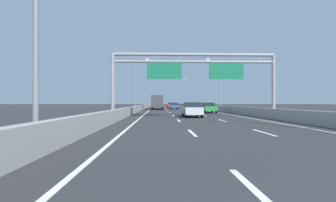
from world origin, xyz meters
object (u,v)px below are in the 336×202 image
red_car (171,105)px  box_truck (157,102)px  green_car (209,108)px  streetlamp_right_mid (219,81)px  streetlamp_left_far (146,90)px  yellow_car (157,105)px  white_car (174,104)px  streetlamp_right_far (192,90)px  silver_car (192,110)px  sign_gantry (194,69)px  streetlamp_left_mid (136,81)px  blue_car (174,106)px

red_car → box_truck: box_truck is taller
green_car → streetlamp_right_mid: bearing=69.9°
streetlamp_right_mid → streetlamp_left_far: 42.69m
yellow_car → white_car: yellow_car is taller
green_car → yellow_car: size_ratio=1.00×
streetlamp_right_far → silver_car: size_ratio=2.17×
streetlamp_right_mid → streetlamp_right_far: (0.00, 40.00, 0.00)m
sign_gantry → streetlamp_right_mid: size_ratio=1.70×
white_car → streetlamp_left_mid: bearing=-97.7°
red_car → blue_car: red_car is taller
streetlamp_left_far → box_truck: size_ratio=1.20×
silver_car → white_car: 105.51m
streetlamp_left_far → green_car: bearing=-77.4°
streetlamp_right_far → box_truck: 34.56m
sign_gantry → yellow_car: 43.41m
sign_gantry → streetlamp_right_mid: streetlamp_right_mid is taller
white_car → green_car: bearing=-90.1°
streetlamp_left_mid → green_car: (11.21, -10.16, -4.65)m
silver_car → sign_gantry: bearing=-85.8°
sign_gantry → blue_car: 35.34m
streetlamp_right_far → white_car: (-3.62, 43.76, -4.65)m
streetlamp_right_far → silver_car: (-7.52, -61.68, -4.62)m
streetlamp_left_mid → white_car: size_ratio=2.04×
streetlamp_left_mid → streetlamp_right_far: size_ratio=1.00×
blue_car → sign_gantry: bearing=-89.9°
sign_gantry → streetlamp_right_mid: 24.00m
streetlamp_right_mid → green_car: (-3.72, -10.16, -4.65)m
streetlamp_right_mid → white_car: streetlamp_right_mid is taller
red_car → white_car: bearing=86.0°
red_car → box_truck: bearing=-100.5°
streetlamp_left_far → green_car: (11.21, -50.16, -4.65)m
green_car → silver_car: (-3.80, -11.52, 0.03)m
streetlamp_left_far → blue_car: bearing=-74.9°
silver_car → yellow_car: (-3.75, 41.93, -0.04)m
streetlamp_right_mid → streetlamp_right_far: same height
silver_car → blue_car: silver_car is taller
streetlamp_right_far → green_car: bearing=-94.2°
red_car → green_car: size_ratio=1.10×
streetlamp_left_far → red_car: streetlamp_left_far is taller
streetlamp_left_far → blue_car: size_ratio=2.23×
sign_gantry → streetlamp_left_far: streetlamp_left_far is taller
white_car → yellow_car: bearing=-96.9°
red_car → silver_car: (0.11, -48.58, 0.04)m
sign_gantry → streetlamp_left_mid: bearing=108.2°
streetlamp_right_mid → red_car: streetlamp_right_mid is taller
streetlamp_right_far → green_car: streetlamp_right_far is taller
yellow_car → blue_car: (3.80, -7.95, -0.01)m
streetlamp_right_mid → green_car: 11.78m
sign_gantry → blue_car: (-0.03, 35.10, -4.08)m
red_car → blue_car: (0.16, -14.61, -0.01)m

